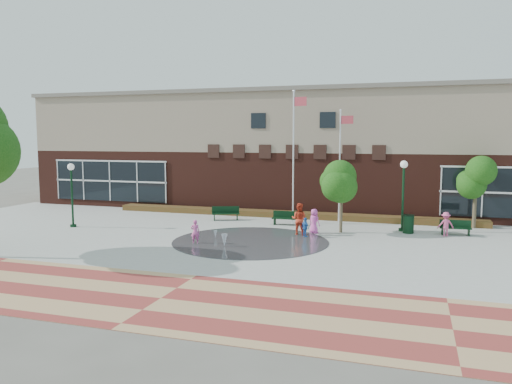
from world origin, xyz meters
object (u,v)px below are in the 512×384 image
(flagpole_left, at_px, (294,150))
(trash_can, at_px, (408,224))
(bench_left, at_px, (226,216))
(flagpole_right, at_px, (340,160))
(child_splash, at_px, (195,232))

(flagpole_left, bearing_deg, trash_can, 5.33)
(flagpole_left, xyz_separation_m, bench_left, (-4.64, -0.31, -4.50))
(flagpole_right, distance_m, bench_left, 8.52)
(flagpole_left, relative_size, flagpole_right, 1.17)
(flagpole_right, relative_size, child_splash, 5.76)
(trash_can, bearing_deg, child_splash, -149.29)
(flagpole_right, bearing_deg, trash_can, -16.52)
(bench_left, distance_m, child_splash, 7.60)
(flagpole_left, relative_size, trash_can, 7.81)
(flagpole_left, distance_m, bench_left, 6.48)
(flagpole_left, distance_m, trash_can, 8.51)
(trash_can, height_order, child_splash, child_splash)
(bench_left, bearing_deg, trash_can, -29.26)
(flagpole_right, bearing_deg, bench_left, -164.45)
(flagpole_right, height_order, trash_can, flagpole_right)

